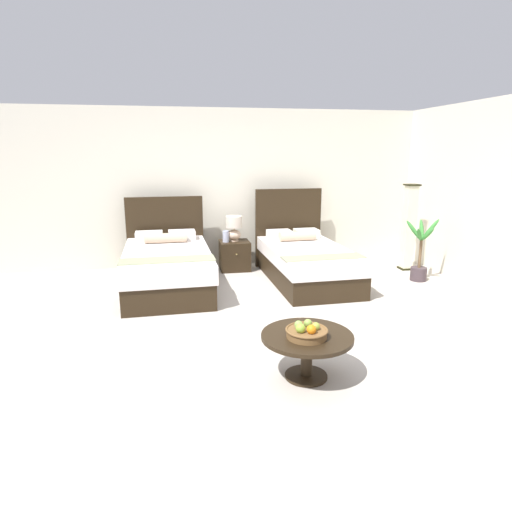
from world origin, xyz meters
TOP-DOWN VIEW (x-y plane):
  - ground_plane at (0.00, 0.00)m, footprint 10.39×9.38m
  - wall_back at (0.00, 2.89)m, footprint 10.39×0.12m
  - wall_side_right at (3.39, 0.40)m, footprint 0.12×4.98m
  - bed_near_window at (-1.04, 1.58)m, footprint 1.28×2.21m
  - bed_near_corner at (1.04, 1.59)m, footprint 1.19×2.18m
  - nightstand at (0.05, 2.42)m, footprint 0.49×0.49m
  - table_lamp at (0.05, 2.44)m, footprint 0.27×0.27m
  - vase at (-0.10, 2.38)m, footprint 0.11×0.11m
  - coffee_table at (0.18, -1.31)m, footprint 0.80×0.80m
  - fruit_bowl at (0.16, -1.36)m, footprint 0.36×0.36m
  - floor_lamp_corner at (2.91, 1.92)m, footprint 0.21×0.21m
  - potted_palm at (2.76, 1.27)m, footprint 0.51×0.51m

SIDE VIEW (x-z plane):
  - ground_plane at x=0.00m, z-range -0.02..0.00m
  - nightstand at x=0.05m, z-range 0.00..0.49m
  - bed_near_corner at x=1.04m, z-range -0.35..0.97m
  - coffee_table at x=0.18m, z-range 0.12..0.52m
  - bed_near_window at x=-1.04m, z-range -0.29..0.94m
  - potted_palm at x=2.76m, z-range -0.15..0.82m
  - fruit_bowl at x=0.16m, z-range 0.38..0.53m
  - vase at x=-0.10m, z-range 0.49..0.67m
  - floor_lamp_corner at x=2.91m, z-range 0.00..1.42m
  - table_lamp at x=0.05m, z-range 0.52..0.93m
  - wall_back at x=0.00m, z-range 0.00..2.65m
  - wall_side_right at x=3.39m, z-range 0.00..2.65m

